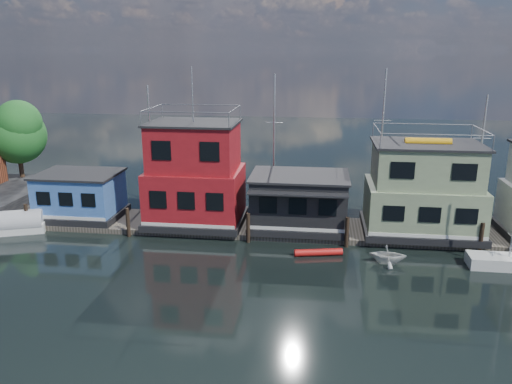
# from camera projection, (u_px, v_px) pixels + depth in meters

# --- Properties ---
(ground) EXTENTS (160.00, 160.00, 0.00)m
(ground) POSITION_uv_depth(u_px,v_px,m) (297.00, 308.00, 26.84)
(ground) COLOR black
(ground) RESTS_ON ground
(dock) EXTENTS (48.00, 5.00, 0.40)m
(dock) POSITION_uv_depth(u_px,v_px,m) (305.00, 229.00, 38.23)
(dock) COLOR #595147
(dock) RESTS_ON ground
(houseboat_blue) EXTENTS (6.40, 4.90, 3.66)m
(houseboat_blue) POSITION_uv_depth(u_px,v_px,m) (80.00, 195.00, 39.90)
(houseboat_blue) COLOR black
(houseboat_blue) RESTS_ON dock
(houseboat_red) EXTENTS (7.40, 5.90, 11.86)m
(houseboat_red) POSITION_uv_depth(u_px,v_px,m) (195.00, 176.00, 38.21)
(houseboat_red) COLOR black
(houseboat_red) RESTS_ON dock
(houseboat_dark) EXTENTS (7.40, 6.10, 4.06)m
(houseboat_dark) POSITION_uv_depth(u_px,v_px,m) (299.00, 201.00, 37.67)
(houseboat_dark) COLOR black
(houseboat_dark) RESTS_ON dock
(houseboat_green) EXTENTS (8.40, 5.90, 7.03)m
(houseboat_green) POSITION_uv_depth(u_px,v_px,m) (423.00, 191.00, 36.27)
(houseboat_green) COLOR black
(houseboat_green) RESTS_ON dock
(pilings) EXTENTS (42.28, 0.28, 2.20)m
(pilings) POSITION_uv_depth(u_px,v_px,m) (299.00, 230.00, 35.35)
(pilings) COLOR #2D2116
(pilings) RESTS_ON ground
(background_masts) EXTENTS (36.40, 0.16, 12.00)m
(background_masts) POSITION_uv_depth(u_px,v_px,m) (366.00, 147.00, 41.90)
(background_masts) COLOR silver
(background_masts) RESTS_ON ground
(red_kayak) EXTENTS (3.30, 1.14, 0.48)m
(red_kayak) POSITION_uv_depth(u_px,v_px,m) (318.00, 252.00, 33.68)
(red_kayak) COLOR red
(red_kayak) RESTS_ON ground
(day_sailer) EXTENTS (4.99, 1.72, 7.85)m
(day_sailer) POSITION_uv_depth(u_px,v_px,m) (509.00, 261.00, 31.74)
(day_sailer) COLOR silver
(day_sailer) RESTS_ON ground
(dinghy_white) EXTENTS (2.52, 2.21, 1.25)m
(dinghy_white) POSITION_uv_depth(u_px,v_px,m) (388.00, 254.00, 32.35)
(dinghy_white) COLOR silver
(dinghy_white) RESTS_ON ground
(tarp_runabout) EXTENTS (4.84, 3.23, 1.83)m
(tarp_runabout) POSITION_uv_depth(u_px,v_px,m) (14.00, 224.00, 37.88)
(tarp_runabout) COLOR silver
(tarp_runabout) RESTS_ON ground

